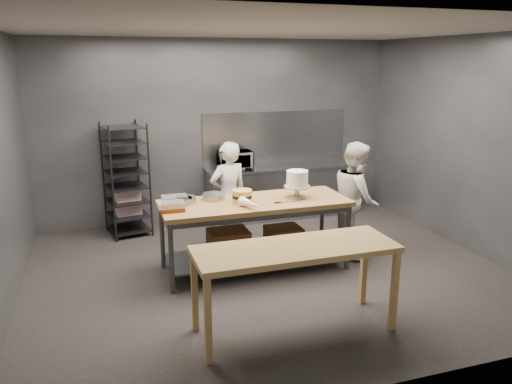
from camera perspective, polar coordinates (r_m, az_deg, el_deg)
ground at (r=6.53m, az=1.47°, el=-9.12°), size 6.00×6.00×0.00m
back_wall at (r=8.44m, az=-4.19°, el=6.96°), size 6.00×0.04×3.00m
work_table at (r=6.44m, az=-0.25°, el=-4.00°), size 2.40×0.90×0.92m
near_counter at (r=4.91m, az=4.53°, el=-7.16°), size 2.00×0.70×0.90m
back_counter at (r=8.64m, az=2.91°, el=0.07°), size 2.60×0.60×0.90m
splashback_panel at (r=8.74m, az=2.28°, el=6.26°), size 2.60×0.02×0.90m
speed_rack at (r=7.94m, az=-14.61°, el=1.27°), size 0.71×0.75×1.75m
chef_behind at (r=7.09m, az=-3.17°, el=-0.48°), size 0.64×0.50×1.56m
chef_right at (r=7.03m, az=11.32°, el=-0.78°), size 0.81×0.92×1.59m
microwave at (r=8.26m, az=-2.40°, el=3.64°), size 0.54×0.37×0.30m
frosted_cake_stand at (r=6.45m, az=4.73°, el=1.34°), size 0.34×0.34×0.36m
layer_cake at (r=6.25m, az=-1.59°, el=-0.48°), size 0.25×0.25×0.16m
cake_pans at (r=6.33m, az=-7.18°, el=-0.81°), size 0.75×0.38×0.07m
piping_bag at (r=5.97m, az=-0.55°, el=-1.41°), size 0.25×0.40×0.12m
offset_spatula at (r=6.26m, az=3.21°, el=-1.18°), size 0.36×0.02×0.02m
pastry_clamshells at (r=6.11m, az=-9.48°, el=-1.28°), size 0.40×0.48×0.11m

